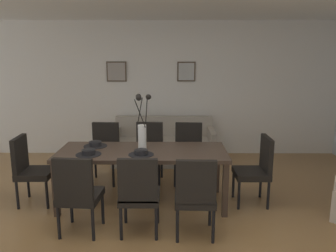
{
  "coord_description": "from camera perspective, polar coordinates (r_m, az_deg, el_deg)",
  "views": [
    {
      "loc": [
        0.32,
        -3.44,
        1.98
      ],
      "look_at": [
        0.28,
        1.21,
        0.99
      ],
      "focal_mm": 36.35,
      "sensor_mm": 36.0,
      "label": 1
    }
  ],
  "objects": [
    {
      "name": "dining_chair_mid_right",
      "position": [
        5.33,
        3.43,
        -3.99
      ],
      "size": [
        0.47,
        0.47,
        0.92
      ],
      "color": "black",
      "rests_on": "ground"
    },
    {
      "name": "centerpiece_vase",
      "position": [
        4.41,
        -4.36,
        -0.55
      ],
      "size": [
        0.21,
        0.23,
        0.73
      ],
      "color": "white",
      "rests_on": "dining_table"
    },
    {
      "name": "dining_chair_near_left",
      "position": [
        3.89,
        -14.9,
        -10.57
      ],
      "size": [
        0.47,
        0.47,
        0.92
      ],
      "color": "black",
      "rests_on": "ground"
    },
    {
      "name": "back_wall_panel",
      "position": [
        6.74,
        -2.31,
        6.23
      ],
      "size": [
        9.0,
        0.1,
        2.6
      ],
      "primitive_type": "cube",
      "color": "silver",
      "rests_on": "ground"
    },
    {
      "name": "placemat_near_left",
      "position": [
        4.39,
        -13.17,
        -4.66
      ],
      "size": [
        0.32,
        0.32,
        0.01
      ],
      "primitive_type": "cylinder",
      "color": "black",
      "rests_on": "dining_table"
    },
    {
      "name": "ground_plane",
      "position": [
        3.98,
        -4.41,
        -17.8
      ],
      "size": [
        9.0,
        9.0,
        0.0
      ],
      "primitive_type": "plane",
      "color": "olive"
    },
    {
      "name": "bowl_far_left",
      "position": [
        4.27,
        -4.54,
        -4.31
      ],
      "size": [
        0.17,
        0.17,
        0.07
      ],
      "color": "black",
      "rests_on": "dining_table"
    },
    {
      "name": "dining_chair_near_right",
      "position": [
        5.43,
        -10.59,
        -3.88
      ],
      "size": [
        0.47,
        0.47,
        0.92
      ],
      "color": "black",
      "rests_on": "ground"
    },
    {
      "name": "dining_chair_far_left",
      "position": [
        3.78,
        -4.88,
        -10.9
      ],
      "size": [
        0.44,
        0.44,
        0.92
      ],
      "color": "black",
      "rests_on": "ground"
    },
    {
      "name": "bowl_near_left",
      "position": [
        4.38,
        -13.2,
        -4.19
      ],
      "size": [
        0.17,
        0.17,
        0.07
      ],
      "color": "black",
      "rests_on": "dining_table"
    },
    {
      "name": "placemat_far_left",
      "position": [
        4.28,
        -4.53,
        -4.78
      ],
      "size": [
        0.32,
        0.32,
        0.01
      ],
      "primitive_type": "cylinder",
      "color": "black",
      "rests_on": "dining_table"
    },
    {
      "name": "dining_chair_mid_left",
      "position": [
        3.72,
        4.6,
        -11.23
      ],
      "size": [
        0.45,
        0.45,
        0.92
      ],
      "color": "black",
      "rests_on": "ground"
    },
    {
      "name": "dining_chair_head_west",
      "position": [
        4.9,
        -22.21,
        -6.34
      ],
      "size": [
        0.46,
        0.46,
        0.92
      ],
      "color": "black",
      "rests_on": "ground"
    },
    {
      "name": "dining_table",
      "position": [
        4.5,
        -4.3,
        -4.95
      ],
      "size": [
        2.2,
        0.88,
        0.74
      ],
      "color": "#3D2D23",
      "rests_on": "ground"
    },
    {
      "name": "framed_picture_center",
      "position": [
        6.64,
        3.09,
        9.09
      ],
      "size": [
        0.35,
        0.03,
        0.38
      ],
      "color": "#473828"
    },
    {
      "name": "dining_chair_far_right",
      "position": [
        5.37,
        -3.22,
        -3.86
      ],
      "size": [
        0.47,
        0.47,
        0.92
      ],
      "color": "black",
      "rests_on": "ground"
    },
    {
      "name": "bowl_near_right",
      "position": [
        4.75,
        -12.1,
        -2.86
      ],
      "size": [
        0.17,
        0.17,
        0.07
      ],
      "color": "black",
      "rests_on": "dining_table"
    },
    {
      "name": "placemat_near_right",
      "position": [
        4.76,
        -12.08,
        -3.3
      ],
      "size": [
        0.32,
        0.32,
        0.01
      ],
      "primitive_type": "cylinder",
      "color": "black",
      "rests_on": "dining_table"
    },
    {
      "name": "framed_picture_left",
      "position": [
        6.71,
        -8.62,
        9.01
      ],
      "size": [
        0.38,
        0.03,
        0.39
      ],
      "color": "#473828"
    },
    {
      "name": "dining_chair_head_east",
      "position": [
        4.68,
        14.73,
        -6.65
      ],
      "size": [
        0.44,
        0.44,
        0.92
      ],
      "color": "black",
      "rests_on": "ground"
    },
    {
      "name": "sofa",
      "position": [
        6.37,
        -0.71,
        -3.44
      ],
      "size": [
        1.86,
        0.84,
        0.8
      ],
      "color": "#A89E8E",
      "rests_on": "ground"
    }
  ]
}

